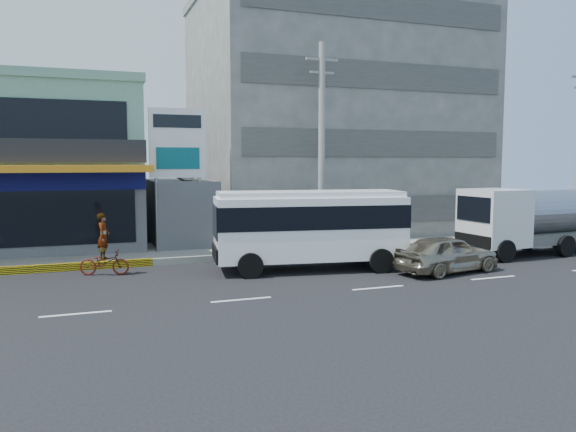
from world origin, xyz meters
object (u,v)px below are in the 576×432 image
at_px(utility_pole_near, 322,147).
at_px(minibus, 310,223).
at_px(sedan, 447,254).
at_px(shop_building, 12,171).
at_px(billboard, 178,151).
at_px(satellite_dish, 182,179).
at_px(motorcycle_rider, 104,255).
at_px(tanker_truck, 534,219).
at_px(concrete_building, 332,120).

height_order(utility_pole_near, minibus, utility_pole_near).
bearing_deg(sedan, utility_pole_near, 16.50).
bearing_deg(utility_pole_near, minibus, -119.91).
height_order(shop_building, billboard, shop_building).
distance_m(satellite_dish, motorcycle_rider, 7.20).
xyz_separation_m(satellite_dish, minibus, (4.00, -7.08, -1.64)).
distance_m(shop_building, billboard, 8.92).
height_order(shop_building, utility_pole_near, utility_pole_near).
distance_m(shop_building, minibus, 15.77).
distance_m(satellite_dish, utility_pole_near, 7.17).
height_order(minibus, motorcycle_rider, minibus).
height_order(utility_pole_near, motorcycle_rider, utility_pole_near).
height_order(shop_building, tanker_truck, shop_building).
bearing_deg(satellite_dish, utility_pole_near, -30.96).
relative_size(tanker_truck, motorcycle_rider, 3.35).
relative_size(shop_building, concrete_building, 0.77).
distance_m(satellite_dish, sedan, 13.35).
xyz_separation_m(concrete_building, minibus, (-6.00, -11.08, -5.07)).
bearing_deg(utility_pole_near, shop_building, 154.94).
height_order(minibus, tanker_truck, minibus).
xyz_separation_m(utility_pole_near, minibus, (-2.00, -3.48, -3.22)).
relative_size(sedan, motorcycle_rider, 1.84).
bearing_deg(motorcycle_rider, sedan, -17.91).
relative_size(shop_building, tanker_truck, 1.51).
xyz_separation_m(concrete_building, motorcycle_rider, (-14.00, -9.32, -6.19)).
distance_m(shop_building, concrete_building, 18.28).
relative_size(shop_building, minibus, 1.55).
bearing_deg(satellite_dish, tanker_truck, -24.57).
height_order(tanker_truck, motorcycle_rider, tanker_truck).
bearing_deg(concrete_building, billboard, -151.08).
xyz_separation_m(concrete_building, utility_pole_near, (-4.00, -7.60, -1.85)).
height_order(shop_building, minibus, shop_building).
bearing_deg(satellite_dish, minibus, -60.52).
bearing_deg(shop_building, motorcycle_rider, -64.16).
bearing_deg(shop_building, tanker_truck, -23.12).
height_order(billboard, motorcycle_rider, billboard).
bearing_deg(utility_pole_near, concrete_building, 62.24).
distance_m(satellite_dish, billboard, 2.31).
height_order(sedan, tanker_truck, tanker_truck).
distance_m(concrete_building, utility_pole_near, 8.79).
distance_m(satellite_dish, tanker_truck, 17.22).
xyz_separation_m(billboard, motorcycle_rider, (-3.50, -3.52, -4.12)).
height_order(shop_building, concrete_building, concrete_building).
relative_size(satellite_dish, utility_pole_near, 0.15).
distance_m(shop_building, motorcycle_rider, 9.72).
bearing_deg(shop_building, satellite_dish, -20.21).
relative_size(concrete_building, satellite_dish, 10.67).
bearing_deg(minibus, utility_pole_near, 60.09).
height_order(shop_building, sedan, shop_building).
bearing_deg(shop_building, minibus, -39.87).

